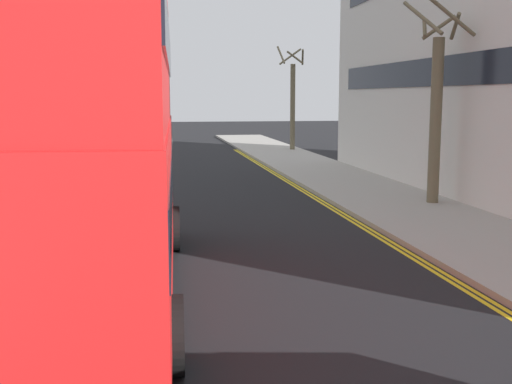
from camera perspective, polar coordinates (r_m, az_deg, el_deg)
sidewalk_right at (r=18.52m, az=15.95°, el=-2.58°), size 4.00×80.00×0.14m
kerb_line_outer at (r=15.91m, az=12.18°, el=-4.48°), size 0.10×56.00×0.01m
kerb_line_inner at (r=15.85m, az=11.64°, el=-4.51°), size 0.10×56.00×0.01m
double_decker_bus_away at (r=11.28m, az=-14.05°, el=5.73°), size 3.12×10.89×5.64m
street_tree_near at (r=21.16m, az=15.72°, el=7.12°), size 1.90×1.78×6.33m
street_tree_mid at (r=41.30m, az=3.26°, el=8.20°), size 1.70×1.67×6.56m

